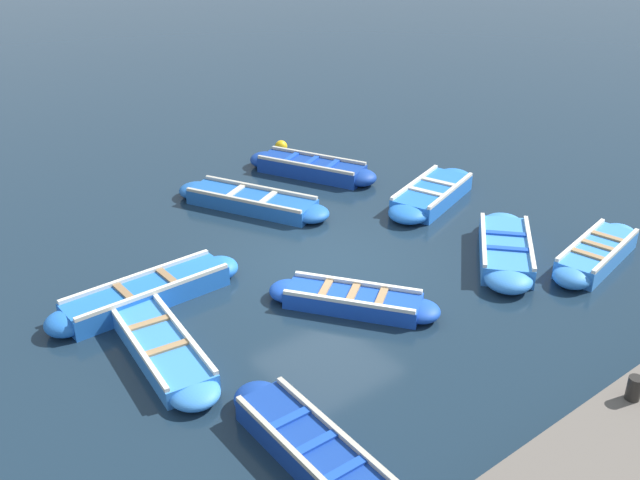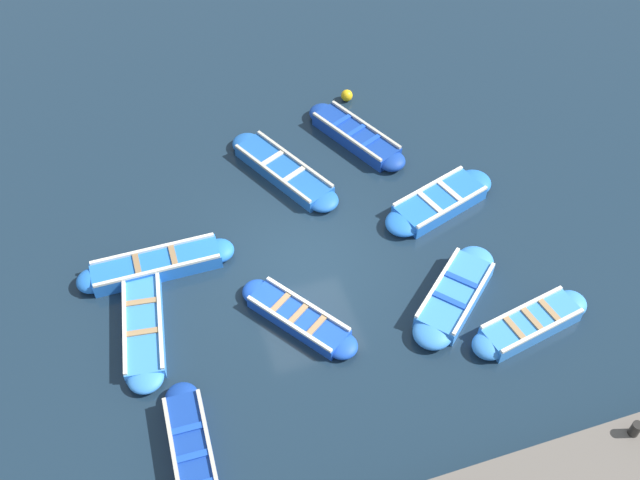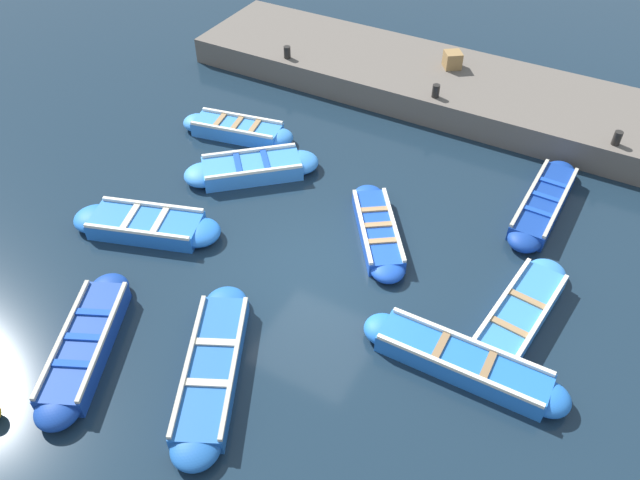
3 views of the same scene
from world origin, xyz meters
The scene contains 15 objects.
ground_plane centered at (0.00, 0.00, 0.00)m, with size 120.00×120.00×0.00m, color #162838.
boat_stern_in centered at (-0.81, 3.85, 0.19)m, with size 1.94×3.49×0.44m.
boat_broadside centered at (-3.88, 2.64, 0.20)m, with size 3.52×2.20×0.45m.
boat_far_corner centered at (-0.94, -3.50, 0.20)m, with size 0.80×3.82×0.46m.
boat_centre centered at (4.20, -3.64, 0.19)m, with size 3.63×0.87×0.44m.
boat_inner_gap centered at (0.55, -4.06, 0.16)m, with size 3.87×1.27×0.38m.
boat_bow_out centered at (2.07, 2.96, 0.20)m, with size 2.88×3.09×0.46m.
boat_outer_right centered at (-3.18, 0.32, 0.17)m, with size 3.85×2.45×0.40m.
boat_near_quay centered at (1.54, -0.68, 0.16)m, with size 3.01×2.40×0.38m.
boat_drifting centered at (3.33, 4.27, 0.19)m, with size 1.33×3.19×0.44m.
quay_wall centered at (7.93, 0.00, 0.38)m, with size 3.48×15.57×0.76m.
bollard_north centered at (6.54, -4.63, 0.93)m, with size 0.20×0.20×0.35m, color black.
bollard_mid_north centered at (6.54, 0.00, 0.93)m, with size 0.20×0.20×0.35m, color black.
bollard_mid_south centered at (6.54, 4.63, 0.93)m, with size 0.20×0.20×0.35m, color black.
wooden_crate centered at (8.33, 0.20, 0.99)m, with size 0.46×0.46×0.46m, color olive.
Camera 3 is at (-7.96, -4.50, 9.31)m, focal length 35.00 mm.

